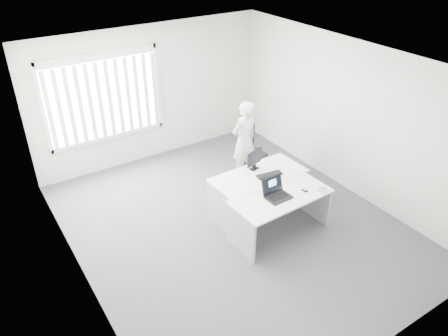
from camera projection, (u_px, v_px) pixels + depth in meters
ground at (233, 224)px, 7.48m from camera, size 6.00×6.00×0.00m
wall_back at (151, 94)px, 8.93m from camera, size 5.00×0.02×2.80m
wall_front at (393, 267)px, 4.60m from camera, size 5.00×0.02×2.80m
wall_left at (72, 204)px, 5.59m from camera, size 0.02×6.00×2.80m
wall_right at (347, 117)px, 7.94m from camera, size 0.02×6.00×2.80m
ceiling at (235, 64)px, 6.05m from camera, size 5.00×6.00×0.02m
window at (104, 98)px, 8.36m from camera, size 2.32×0.06×1.76m
blinds at (105, 100)px, 8.33m from camera, size 2.20×0.10×1.50m
desk_near at (280, 206)px, 7.02m from camera, size 1.66×0.82×0.74m
desk_far at (258, 185)px, 7.55m from camera, size 1.67×0.82×0.75m
office_chair at (251, 159)px, 8.82m from camera, size 0.64×0.64×1.00m
person at (244, 141)px, 8.42m from camera, size 0.64×0.46×1.62m
laptop at (279, 190)px, 6.77m from camera, size 0.40×0.36×0.30m
paper_sheet at (301, 193)px, 6.97m from camera, size 0.36×0.31×0.00m
mouse at (305, 190)px, 7.02m from camera, size 0.07×0.10×0.04m
booklet at (324, 191)px, 7.02m from camera, size 0.18×0.23×0.01m
keyboard at (269, 175)px, 7.42m from camera, size 0.47×0.21×0.02m
monitor at (254, 160)px, 7.52m from camera, size 0.38×0.20×0.36m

